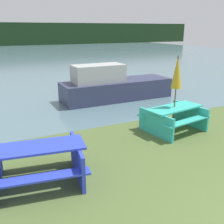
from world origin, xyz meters
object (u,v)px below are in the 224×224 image
picnic_table_blue (38,161)px  boat (113,86)px  picnic_table_teal (174,116)px  umbrella_gold (177,73)px

picnic_table_blue → boat: (4.18, 5.19, 0.11)m
picnic_table_teal → boat: boat is taller
picnic_table_blue → boat: 6.66m
picnic_table_blue → umbrella_gold: 4.56m
picnic_table_blue → umbrella_gold: (4.23, 1.12, 1.29)m
boat → umbrella_gold: bearing=-89.7°
umbrella_gold → boat: 4.24m
umbrella_gold → boat: size_ratio=0.46×
umbrella_gold → boat: bearing=90.8°
picnic_table_blue → picnic_table_teal: (4.23, 1.12, -0.02)m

